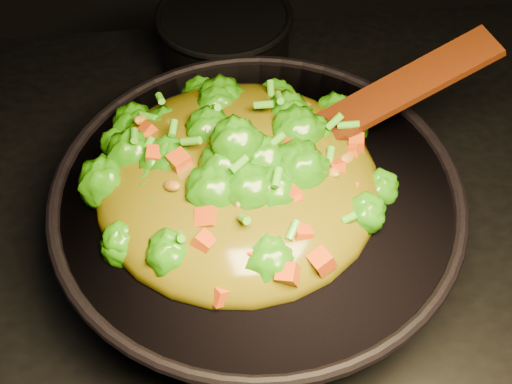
{
  "coord_description": "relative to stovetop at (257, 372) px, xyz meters",
  "views": [
    {
      "loc": [
        -0.06,
        -0.49,
        1.58
      ],
      "look_at": [
        -0.0,
        -0.03,
        1.01
      ],
      "focal_mm": 45.0,
      "sensor_mm": 36.0,
      "label": 1
    }
  ],
  "objects": [
    {
      "name": "stovetop",
      "position": [
        0.0,
        0.0,
        0.0
      ],
      "size": [
        1.2,
        0.9,
        0.9
      ],
      "primitive_type": "cube",
      "color": "black",
      "rests_on": "ground"
    },
    {
      "name": "wok",
      "position": [
        -0.0,
        -0.04,
        0.51
      ],
      "size": [
        0.46,
        0.46,
        0.13
      ],
      "primitive_type": null,
      "rotation": [
        0.0,
        0.0,
        -0.02
      ],
      "color": "black",
      "rests_on": "stovetop"
    },
    {
      "name": "stir_fry",
      "position": [
        -0.03,
        -0.03,
        0.63
      ],
      "size": [
        0.4,
        0.4,
        0.11
      ],
      "primitive_type": null,
      "rotation": [
        0.0,
        0.0,
        0.3
      ],
      "color": "#267708",
      "rests_on": "wok"
    },
    {
      "name": "spatula",
      "position": [
        0.12,
        0.02,
        0.63
      ],
      "size": [
        0.31,
        0.11,
        0.13
      ],
      "primitive_type": "cube",
      "rotation": [
        0.0,
        -0.38,
        0.21
      ],
      "color": "#381809",
      "rests_on": "wok"
    },
    {
      "name": "back_pot",
      "position": [
        -0.01,
        0.32,
        0.51
      ],
      "size": [
        0.24,
        0.24,
        0.11
      ],
      "primitive_type": "cylinder",
      "rotation": [
        0.0,
        0.0,
        0.24
      ],
      "color": "black",
      "rests_on": "stovetop"
    }
  ]
}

